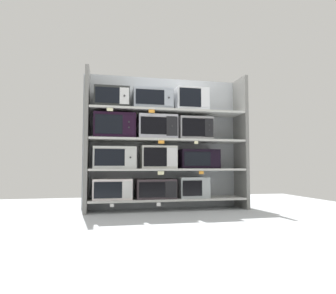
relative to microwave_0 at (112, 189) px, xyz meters
name	(u,v)px	position (x,y,z in m)	size (l,w,h in m)	color
ground	(187,224)	(0.78, -1.00, -0.32)	(6.21, 6.00, 0.02)	#B2B7BC
back_panel	(165,142)	(0.78, 0.24, 0.67)	(2.41, 0.04, 1.97)	#9EA3A8
upright_left	(87,140)	(-0.35, 0.00, 0.67)	(0.05, 0.43, 1.97)	slate
upright_right	(241,142)	(1.92, 0.00, 0.67)	(0.05, 0.43, 1.97)	slate
shelf_0	(168,199)	(0.78, 0.00, -0.15)	(2.21, 0.43, 0.03)	beige
microwave_0	(112,189)	(0.00, 0.00, 0.00)	(0.53, 0.38, 0.28)	silver
microwave_1	(155,189)	(0.60, 0.00, 0.00)	(0.55, 0.42, 0.27)	#352B30
microwave_2	(192,187)	(1.14, 0.00, 0.01)	(0.42, 0.40, 0.29)	#9CA5A7
price_tag_0	(112,205)	(-0.01, -0.22, -0.19)	(0.05, 0.00, 0.04)	white
price_tag_1	(159,204)	(0.61, -0.22, -0.20)	(0.06, 0.00, 0.05)	white
shelf_1	(168,170)	(0.78, 0.00, 0.27)	(2.21, 0.43, 0.03)	beige
microwave_3	(115,158)	(0.03, 0.00, 0.43)	(0.58, 0.41, 0.30)	#B9BBB6
microwave_4	(158,157)	(0.64, 0.00, 0.44)	(0.50, 0.38, 0.32)	beige
microwave_5	(198,159)	(1.24, 0.00, 0.42)	(0.57, 0.34, 0.28)	black
price_tag_2	(161,173)	(0.64, -0.22, 0.22)	(0.09, 0.00, 0.05)	beige
price_tag_3	(201,173)	(1.21, -0.22, 0.22)	(0.07, 0.00, 0.04)	orange
shelf_2	(168,140)	(0.78, 0.00, 0.68)	(2.21, 0.43, 0.03)	beige
microwave_6	(114,126)	(0.02, 0.00, 0.87)	(0.56, 0.43, 0.34)	black
microwave_7	(157,127)	(0.62, 0.00, 0.87)	(0.55, 0.40, 0.34)	#B1B1BC
microwave_8	(194,129)	(1.18, 0.00, 0.87)	(0.49, 0.34, 0.33)	#A1A0A3
price_tag_4	(161,142)	(0.64, -0.22, 0.64)	(0.09, 0.00, 0.04)	orange
price_tag_5	(196,142)	(1.14, -0.22, 0.64)	(0.05, 0.00, 0.04)	beige
shelf_3	(168,112)	(0.78, 0.00, 1.10)	(2.21, 0.43, 0.03)	beige
microwave_9	(112,98)	(-0.03, 0.00, 1.26)	(0.48, 0.41, 0.28)	#2A2D2B
microwave_10	(152,100)	(0.55, 0.00, 1.26)	(0.56, 0.40, 0.29)	#969FAA
microwave_11	(190,101)	(1.12, 0.00, 1.28)	(0.46, 0.43, 0.32)	silver
price_tag_6	(110,109)	(-0.05, -0.22, 1.06)	(0.08, 0.00, 0.04)	beige
price_tag_7	(152,111)	(0.51, -0.22, 1.06)	(0.08, 0.00, 0.04)	orange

